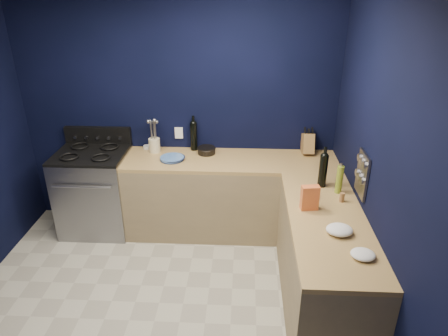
# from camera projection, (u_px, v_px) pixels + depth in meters

# --- Properties ---
(floor) EXTENTS (3.50, 3.50, 0.02)m
(floor) POSITION_uv_depth(u_px,v_px,m) (154.00, 322.00, 3.48)
(floor) COLOR #B0AD9A
(floor) RESTS_ON ground
(wall_back) EXTENTS (3.50, 0.02, 2.60)m
(wall_back) POSITION_uv_depth(u_px,v_px,m) (178.00, 114.00, 4.51)
(wall_back) COLOR black
(wall_back) RESTS_ON ground
(wall_right) EXTENTS (0.02, 3.50, 2.60)m
(wall_right) POSITION_uv_depth(u_px,v_px,m) (389.00, 194.00, 2.84)
(wall_right) COLOR black
(wall_right) RESTS_ON ground
(cab_back) EXTENTS (2.30, 0.63, 0.86)m
(cab_back) POSITION_uv_depth(u_px,v_px,m) (230.00, 197.00, 4.56)
(cab_back) COLOR #8C7853
(cab_back) RESTS_ON floor
(top_back) EXTENTS (2.30, 0.63, 0.04)m
(top_back) POSITION_uv_depth(u_px,v_px,m) (231.00, 161.00, 4.37)
(top_back) COLOR olive
(top_back) RESTS_ON cab_back
(cab_right) EXTENTS (0.63, 1.67, 0.86)m
(cab_right) POSITION_uv_depth(u_px,v_px,m) (322.00, 265.00, 3.48)
(cab_right) COLOR #8C7853
(cab_right) RESTS_ON floor
(top_right) EXTENTS (0.63, 1.67, 0.04)m
(top_right) POSITION_uv_depth(u_px,v_px,m) (328.00, 221.00, 3.29)
(top_right) COLOR olive
(top_right) RESTS_ON cab_right
(gas_range) EXTENTS (0.76, 0.66, 0.92)m
(gas_range) POSITION_uv_depth(u_px,v_px,m) (96.00, 192.00, 4.60)
(gas_range) COLOR gray
(gas_range) RESTS_ON floor
(oven_door) EXTENTS (0.59, 0.02, 0.42)m
(oven_door) POSITION_uv_depth(u_px,v_px,m) (86.00, 207.00, 4.32)
(oven_door) COLOR black
(oven_door) RESTS_ON gas_range
(cooktop) EXTENTS (0.76, 0.66, 0.03)m
(cooktop) POSITION_uv_depth(u_px,v_px,m) (90.00, 154.00, 4.40)
(cooktop) COLOR black
(cooktop) RESTS_ON gas_range
(backguard) EXTENTS (0.76, 0.06, 0.20)m
(backguard) POSITION_uv_depth(u_px,v_px,m) (98.00, 135.00, 4.63)
(backguard) COLOR black
(backguard) RESTS_ON gas_range
(spice_panel) EXTENTS (0.02, 0.28, 0.38)m
(spice_panel) POSITION_uv_depth(u_px,v_px,m) (362.00, 174.00, 3.39)
(spice_panel) COLOR gray
(spice_panel) RESTS_ON wall_right
(wall_outlet) EXTENTS (0.09, 0.02, 0.13)m
(wall_outlet) POSITION_uv_depth(u_px,v_px,m) (179.00, 133.00, 4.58)
(wall_outlet) COLOR white
(wall_outlet) RESTS_ON wall_back
(plate_stack) EXTENTS (0.32, 0.32, 0.03)m
(plate_stack) POSITION_uv_depth(u_px,v_px,m) (172.00, 158.00, 4.34)
(plate_stack) COLOR #395BA9
(plate_stack) RESTS_ON top_back
(ramekin) EXTENTS (0.11, 0.11, 0.04)m
(ramekin) POSITION_uv_depth(u_px,v_px,m) (147.00, 147.00, 4.63)
(ramekin) COLOR white
(ramekin) RESTS_ON top_back
(utensil_crock) EXTENTS (0.16, 0.16, 0.16)m
(utensil_crock) POSITION_uv_depth(u_px,v_px,m) (154.00, 145.00, 4.52)
(utensil_crock) COLOR #FAEDCD
(utensil_crock) RESTS_ON top_back
(wine_bottle_back) EXTENTS (0.09, 0.09, 0.32)m
(wine_bottle_back) POSITION_uv_depth(u_px,v_px,m) (194.00, 136.00, 4.54)
(wine_bottle_back) COLOR black
(wine_bottle_back) RESTS_ON top_back
(lemon_basket) EXTENTS (0.20, 0.20, 0.07)m
(lemon_basket) POSITION_uv_depth(u_px,v_px,m) (206.00, 150.00, 4.49)
(lemon_basket) COLOR black
(lemon_basket) RESTS_ON top_back
(knife_block) EXTENTS (0.13, 0.26, 0.27)m
(knife_block) POSITION_uv_depth(u_px,v_px,m) (308.00, 143.00, 4.48)
(knife_block) COLOR olive
(knife_block) RESTS_ON top_back
(wine_bottle_right) EXTENTS (0.09, 0.09, 0.31)m
(wine_bottle_right) POSITION_uv_depth(u_px,v_px,m) (323.00, 171.00, 3.73)
(wine_bottle_right) COLOR black
(wine_bottle_right) RESTS_ON top_right
(oil_bottle) EXTENTS (0.07, 0.07, 0.26)m
(oil_bottle) POSITION_uv_depth(u_px,v_px,m) (339.00, 180.00, 3.63)
(oil_bottle) COLOR olive
(oil_bottle) RESTS_ON top_right
(spice_jar_near) EXTENTS (0.05, 0.05, 0.10)m
(spice_jar_near) POSITION_uv_depth(u_px,v_px,m) (313.00, 192.00, 3.59)
(spice_jar_near) COLOR olive
(spice_jar_near) RESTS_ON top_right
(spice_jar_far) EXTENTS (0.06, 0.06, 0.09)m
(spice_jar_far) POSITION_uv_depth(u_px,v_px,m) (342.00, 197.00, 3.52)
(spice_jar_far) COLOR olive
(spice_jar_far) RESTS_ON top_right
(crouton_bag) EXTENTS (0.15, 0.09, 0.22)m
(crouton_bag) POSITION_uv_depth(u_px,v_px,m) (310.00, 198.00, 3.38)
(crouton_bag) COLOR #C62541
(crouton_bag) RESTS_ON top_right
(towel_front) EXTENTS (0.25, 0.23, 0.07)m
(towel_front) POSITION_uv_depth(u_px,v_px,m) (339.00, 230.00, 3.08)
(towel_front) COLOR white
(towel_front) RESTS_ON top_right
(towel_end) EXTENTS (0.20, 0.19, 0.05)m
(towel_end) POSITION_uv_depth(u_px,v_px,m) (363.00, 254.00, 2.82)
(towel_end) COLOR white
(towel_end) RESTS_ON top_right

